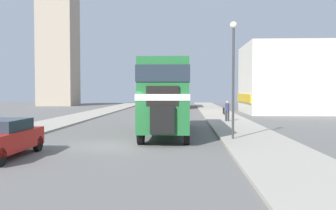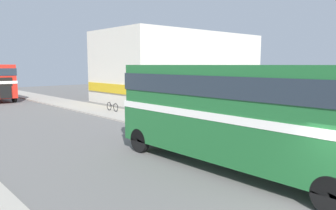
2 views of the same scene
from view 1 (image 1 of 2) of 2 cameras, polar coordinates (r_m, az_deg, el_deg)
ground_plane at (r=17.40m, az=-8.06°, el=-6.20°), size 120.00×120.00×0.00m
sidewalk_right at (r=17.46m, az=14.40°, el=-6.02°), size 3.50×120.00×0.12m
double_decker_bus at (r=21.85m, az=-0.00°, el=1.97°), size 2.45×10.84×4.08m
bus_distant at (r=55.60m, az=1.40°, el=2.11°), size 2.51×10.00×4.10m
car_parked_near at (r=15.47m, az=-24.18°, el=-4.60°), size 1.80×4.14×1.45m
pedestrian_walking at (r=29.99m, az=9.02°, el=-0.72°), size 0.32×0.32×1.60m
bicycle_on_pavement at (r=38.42m, az=8.49°, el=-0.90°), size 0.05×1.76×0.78m
street_lamp at (r=19.09m, az=9.93°, el=6.44°), size 0.36×0.36×5.86m
shop_building_block at (r=45.71m, az=23.52°, el=3.67°), size 19.25×9.84×7.73m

